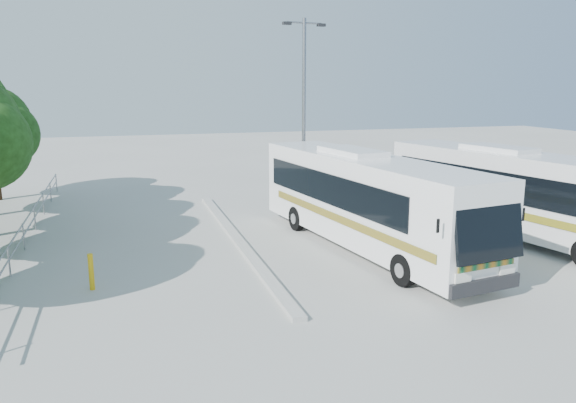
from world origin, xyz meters
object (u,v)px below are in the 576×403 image
object	(u,v)px
coach_main	(366,199)
bollard	(91,272)
coach_adjacent	(516,192)
lamppost	(304,106)

from	to	relation	value
coach_main	bollard	size ratio (longest dim) A/B	11.30
coach_adjacent	bollard	xyz separation A→B (m)	(-15.80, -1.35, -1.28)
coach_adjacent	lamppost	bearing A→B (deg)	117.88
bollard	coach_main	bearing A→B (deg)	9.66
lamppost	bollard	bearing A→B (deg)	-146.85
lamppost	coach_main	bearing A→B (deg)	-99.20
coach_adjacent	lamppost	distance (m)	10.22
coach_adjacent	bollard	distance (m)	15.91
coach_main	bollard	distance (m)	9.74
lamppost	bollard	size ratio (longest dim) A/B	8.10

